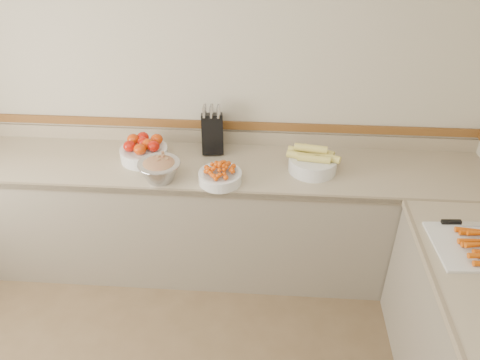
# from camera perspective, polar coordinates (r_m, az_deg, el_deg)

# --- Properties ---
(back_wall) EXTENTS (4.00, 0.00, 4.00)m
(back_wall) POSITION_cam_1_polar(r_m,az_deg,el_deg) (3.33, -5.30, 10.74)
(back_wall) COLOR #C0B79F
(back_wall) RESTS_ON ground_plane
(counter_back) EXTENTS (4.00, 0.65, 1.08)m
(counter_back) POSITION_cam_1_polar(r_m,az_deg,el_deg) (3.48, -5.38, -4.33)
(counter_back) COLOR tan
(counter_back) RESTS_ON ground_plane
(knife_block) EXTENTS (0.17, 0.20, 0.36)m
(knife_block) POSITION_cam_1_polar(r_m,az_deg,el_deg) (3.31, -3.39, 5.79)
(knife_block) COLOR black
(knife_block) RESTS_ON counter_back
(tomato_bowl) EXTENTS (0.33, 0.33, 0.16)m
(tomato_bowl) POSITION_cam_1_polar(r_m,az_deg,el_deg) (3.31, -11.64, 3.59)
(tomato_bowl) COLOR silver
(tomato_bowl) RESTS_ON counter_back
(cherry_tomato_bowl) EXTENTS (0.28, 0.28, 0.14)m
(cherry_tomato_bowl) POSITION_cam_1_polar(r_m,az_deg,el_deg) (3.00, -2.44, 0.58)
(cherry_tomato_bowl) COLOR silver
(cherry_tomato_bowl) RESTS_ON counter_back
(corn_bowl) EXTENTS (0.36, 0.32, 0.19)m
(corn_bowl) POSITION_cam_1_polar(r_m,az_deg,el_deg) (3.15, 8.84, 2.28)
(corn_bowl) COLOR silver
(corn_bowl) RESTS_ON counter_back
(rhubarb_bowl) EXTENTS (0.28, 0.28, 0.16)m
(rhubarb_bowl) POSITION_cam_1_polar(r_m,az_deg,el_deg) (3.05, -9.79, 1.33)
(rhubarb_bowl) COLOR #B2B2BA
(rhubarb_bowl) RESTS_ON counter_back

